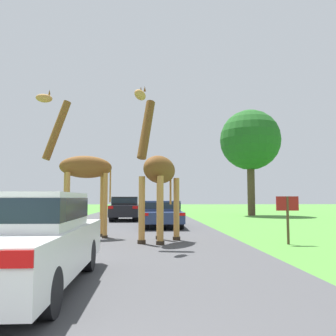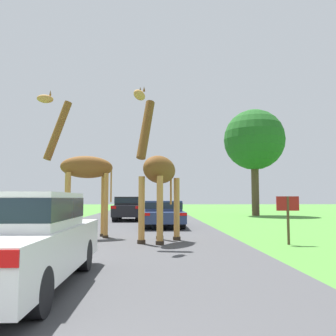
% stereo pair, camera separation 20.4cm
% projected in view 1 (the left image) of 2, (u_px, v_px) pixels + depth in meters
% --- Properties ---
extents(road, '(8.13, 120.00, 0.00)m').
position_uv_depth(road, '(137.00, 214.00, 30.84)').
color(road, '#424244').
rests_on(road, ground).
extents(giraffe_near_road, '(1.62, 2.57, 4.79)m').
position_uv_depth(giraffe_near_road, '(158.00, 173.00, 11.56)').
color(giraffe_near_road, '#B77F3D').
rests_on(giraffe_near_road, ground).
extents(giraffe_companion, '(2.72, 1.28, 5.21)m').
position_uv_depth(giraffe_companion, '(82.00, 168.00, 12.73)').
color(giraffe_companion, '#B77F3D').
rests_on(giraffe_companion, ground).
extents(car_lead_maroon, '(1.71, 4.60, 1.50)m').
position_uv_depth(car_lead_maroon, '(25.00, 238.00, 5.54)').
color(car_lead_maroon, silver).
rests_on(car_lead_maroon, ground).
extents(car_queue_right, '(1.76, 3.98, 1.50)m').
position_uv_depth(car_queue_right, '(125.00, 208.00, 22.70)').
color(car_queue_right, black).
rests_on(car_queue_right, ground).
extents(car_queue_left, '(1.96, 4.73, 1.28)m').
position_uv_depth(car_queue_left, '(161.00, 213.00, 17.70)').
color(car_queue_left, navy).
rests_on(car_queue_left, ground).
extents(tree_left_edge, '(4.99, 4.99, 8.74)m').
position_uv_depth(tree_left_edge, '(250.00, 141.00, 29.50)').
color(tree_left_edge, '#4C3828').
rests_on(tree_left_edge, ground).
extents(sign_post, '(0.70, 0.08, 1.47)m').
position_uv_depth(sign_post, '(288.00, 211.00, 10.95)').
color(sign_post, '#4C3823').
rests_on(sign_post, ground).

